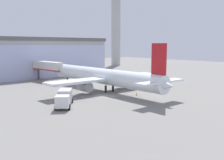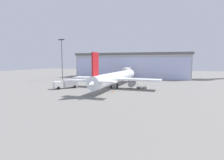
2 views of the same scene
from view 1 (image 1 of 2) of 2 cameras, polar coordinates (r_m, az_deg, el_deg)
The scene contains 9 objects.
ground at distance 54.12m, azimuth -2.12°, elevation -3.49°, with size 240.00×240.00×0.00m, color gray.
terminal_building at distance 88.94m, azimuth -18.64°, elevation 4.69°, with size 59.20×17.82×12.83m.
jet_bridge at distance 77.68m, azimuth -14.03°, elevation 2.91°, with size 3.35×13.16×5.67m.
control_tower at distance 133.31m, azimuth 0.86°, elevation 13.86°, with size 9.88×9.88×39.57m.
airplane at distance 59.56m, azimuth -1.88°, elevation 0.76°, with size 29.01×39.83×10.76m.
catering_truck at distance 45.88m, azimuth -10.33°, elevation -3.78°, with size 6.10×7.18×2.65m.
baggage_cart at distance 65.79m, azimuth 3.50°, elevation -1.04°, with size 3.22×2.86×1.50m.
safety_cone_nose at distance 54.83m, azimuth 5.36°, elevation -3.07°, with size 0.36×0.36×0.55m, color orange.
safety_cone_wingtip at distance 50.22m, azimuth -12.36°, elevation -4.23°, with size 0.36×0.36×0.55m, color orange.
Camera 1 is at (-32.73, -41.80, 10.54)m, focal length 42.00 mm.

